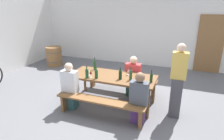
# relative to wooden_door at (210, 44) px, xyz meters

# --- Properties ---
(ground_plane) EXTENTS (24.00, 24.00, 0.00)m
(ground_plane) POSITION_rel_wooden_door_xyz_m (-2.45, -3.55, -1.05)
(ground_plane) COLOR slate
(back_wall) EXTENTS (14.00, 0.20, 3.20)m
(back_wall) POSITION_rel_wooden_door_xyz_m (-2.45, 0.14, 0.55)
(back_wall) COLOR white
(back_wall) RESTS_ON ground
(wooden_door) EXTENTS (0.90, 0.06, 2.10)m
(wooden_door) POSITION_rel_wooden_door_xyz_m (0.00, 0.00, 0.00)
(wooden_door) COLOR olive
(wooden_door) RESTS_ON ground
(tasting_table) EXTENTS (2.15, 0.89, 0.75)m
(tasting_table) POSITION_rel_wooden_door_xyz_m (-2.45, -3.55, -0.37)
(tasting_table) COLOR brown
(tasting_table) RESTS_ON ground
(bench_near) EXTENTS (2.05, 0.30, 0.45)m
(bench_near) POSITION_rel_wooden_door_xyz_m (-2.45, -4.30, -0.69)
(bench_near) COLOR brown
(bench_near) RESTS_ON ground
(bench_far) EXTENTS (2.05, 0.30, 0.45)m
(bench_far) POSITION_rel_wooden_door_xyz_m (-2.45, -2.81, -0.69)
(bench_far) COLOR brown
(bench_far) RESTS_ON ground
(wine_bottle_0) EXTENTS (0.07, 0.07, 0.34)m
(wine_bottle_0) POSITION_rel_wooden_door_xyz_m (-3.06, -3.28, -0.17)
(wine_bottle_0) COLOR #194723
(wine_bottle_0) RESTS_ON tasting_table
(wine_bottle_1) EXTENTS (0.07, 0.07, 0.32)m
(wine_bottle_1) POSITION_rel_wooden_door_xyz_m (-1.94, -3.64, -0.18)
(wine_bottle_1) COLOR #234C2D
(wine_bottle_1) RESTS_ON tasting_table
(wine_bottle_2) EXTENTS (0.08, 0.08, 0.31)m
(wine_bottle_2) POSITION_rel_wooden_door_xyz_m (-2.73, -3.85, -0.19)
(wine_bottle_2) COLOR #194723
(wine_bottle_2) RESTS_ON tasting_table
(wine_bottle_3) EXTENTS (0.08, 0.08, 0.30)m
(wine_bottle_3) POSITION_rel_wooden_door_xyz_m (-2.19, -3.69, -0.19)
(wine_bottle_3) COLOR #143319
(wine_bottle_3) RESTS_ON tasting_table
(wine_bottle_4) EXTENTS (0.07, 0.07, 0.30)m
(wine_bottle_4) POSITION_rel_wooden_door_xyz_m (-1.47, -3.63, -0.19)
(wine_bottle_4) COLOR #143319
(wine_bottle_4) RESTS_ON tasting_table
(wine_bottle_5) EXTENTS (0.08, 0.08, 0.31)m
(wine_bottle_5) POSITION_rel_wooden_door_xyz_m (-2.95, -3.92, -0.18)
(wine_bottle_5) COLOR #194723
(wine_bottle_5) RESTS_ON tasting_table
(wine_glass_0) EXTENTS (0.06, 0.06, 0.19)m
(wine_glass_0) POSITION_rel_wooden_door_xyz_m (-1.69, -3.77, -0.17)
(wine_glass_0) COLOR silver
(wine_glass_0) RESTS_ON tasting_table
(wine_glass_1) EXTENTS (0.07, 0.07, 0.17)m
(wine_glass_1) POSITION_rel_wooden_door_xyz_m (-3.00, -3.73, -0.18)
(wine_glass_1) COLOR silver
(wine_glass_1) RESTS_ON tasting_table
(wine_glass_2) EXTENTS (0.07, 0.07, 0.17)m
(wine_glass_2) POSITION_rel_wooden_door_xyz_m (-2.09, -3.36, -0.18)
(wine_glass_2) COLOR silver
(wine_glass_2) RESTS_ON tasting_table
(wine_glass_3) EXTENTS (0.06, 0.06, 0.18)m
(wine_glass_3) POSITION_rel_wooden_door_xyz_m (-2.89, -3.84, -0.17)
(wine_glass_3) COLOR silver
(wine_glass_3) RESTS_ON tasting_table
(wine_glass_4) EXTENTS (0.07, 0.07, 0.15)m
(wine_glass_4) POSITION_rel_wooden_door_xyz_m (-3.42, -3.92, -0.19)
(wine_glass_4) COLOR silver
(wine_glass_4) RESTS_ON tasting_table
(seated_guest_near_0) EXTENTS (0.38, 0.24, 1.16)m
(seated_guest_near_0) POSITION_rel_wooden_door_xyz_m (-3.30, -4.15, -0.50)
(seated_guest_near_0) COLOR #2B5051
(seated_guest_near_0) RESTS_ON ground
(seated_guest_near_1) EXTENTS (0.38, 0.24, 1.14)m
(seated_guest_near_1) POSITION_rel_wooden_door_xyz_m (-1.61, -4.15, -0.51)
(seated_guest_near_1) COLOR #523170
(seated_guest_near_1) RESTS_ON ground
(seated_guest_far_0) EXTENTS (0.42, 0.24, 1.14)m
(seated_guest_far_0) POSITION_rel_wooden_door_xyz_m (-2.07, -2.96, -0.51)
(seated_guest_far_0) COLOR #2F5442
(seated_guest_far_0) RESTS_ON ground
(standing_host) EXTENTS (0.32, 0.24, 1.68)m
(standing_host) POSITION_rel_wooden_door_xyz_m (-0.90, -3.60, -0.23)
(standing_host) COLOR #46444A
(standing_host) RESTS_ON ground
(wine_barrel) EXTENTS (0.66, 0.66, 0.78)m
(wine_barrel) POSITION_rel_wooden_door_xyz_m (-5.87, -1.39, -0.66)
(wine_barrel) COLOR olive
(wine_barrel) RESTS_ON ground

